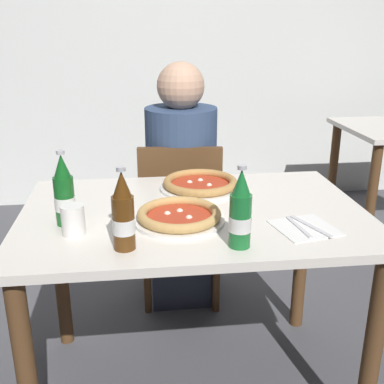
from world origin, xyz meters
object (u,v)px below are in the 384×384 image
object	(u,v)px
beer_bottle_left	(240,213)
beer_bottle_center	(64,194)
chair_behind_table	(181,215)
pizza_marinara_far	(200,184)
paper_cup	(73,220)
beer_bottle_right	(123,215)
pizza_margherita_near	(179,216)
dining_table_main	(194,240)
napkin_with_cutlery	(305,228)
diner_seated	(182,192)

from	to	relation	value
beer_bottle_left	beer_bottle_center	size ratio (longest dim) A/B	1.00
chair_behind_table	pizza_marinara_far	bearing A→B (deg)	101.04
pizza_marinara_far	paper_cup	bearing A→B (deg)	-139.94
chair_behind_table	beer_bottle_center	bearing A→B (deg)	62.45
beer_bottle_center	chair_behind_table	bearing A→B (deg)	57.09
chair_behind_table	beer_bottle_right	distance (m)	0.99
chair_behind_table	beer_bottle_right	bearing A→B (deg)	79.56
pizza_margherita_near	paper_cup	world-z (taller)	paper_cup
dining_table_main	pizza_marinara_far	xyz separation A→B (m)	(0.05, 0.22, 0.13)
pizza_margherita_near	beer_bottle_left	size ratio (longest dim) A/B	1.21
napkin_with_cutlery	paper_cup	size ratio (longest dim) A/B	2.26
pizza_marinara_far	beer_bottle_left	size ratio (longest dim) A/B	1.29
dining_table_main	beer_bottle_center	world-z (taller)	beer_bottle_center
pizza_margherita_near	paper_cup	xyz separation A→B (m)	(-0.33, -0.06, 0.03)
paper_cup	beer_bottle_right	bearing A→B (deg)	-36.68
pizza_marinara_far	chair_behind_table	bearing A→B (deg)	95.69
chair_behind_table	beer_bottle_center	xyz separation A→B (m)	(-0.44, -0.68, 0.37)
beer_bottle_center	pizza_margherita_near	bearing A→B (deg)	-4.22
dining_table_main	beer_bottle_center	bearing A→B (deg)	-170.68
dining_table_main	beer_bottle_center	xyz separation A→B (m)	(-0.43, -0.07, 0.22)
beer_bottle_right	napkin_with_cutlery	bearing A→B (deg)	7.47
diner_seated	beer_bottle_left	xyz separation A→B (m)	(0.08, -0.96, 0.27)
dining_table_main	napkin_with_cutlery	size ratio (longest dim) A/B	5.59
chair_behind_table	paper_cup	bearing A→B (deg)	67.33
dining_table_main	napkin_with_cutlery	world-z (taller)	napkin_with_cutlery
chair_behind_table	diner_seated	world-z (taller)	diner_seated
dining_table_main	beer_bottle_left	world-z (taller)	beer_bottle_left
diner_seated	napkin_with_cutlery	bearing A→B (deg)	-70.03
dining_table_main	napkin_with_cutlery	distance (m)	0.40
diner_seated	beer_bottle_right	size ratio (longest dim) A/B	4.89
chair_behind_table	diner_seated	distance (m)	0.11
diner_seated	beer_bottle_right	bearing A→B (deg)	-105.36
dining_table_main	pizza_margherita_near	xyz separation A→B (m)	(-0.06, -0.10, 0.14)
pizza_marinara_far	beer_bottle_right	xyz separation A→B (m)	(-0.29, -0.49, 0.08)
napkin_with_cutlery	paper_cup	world-z (taller)	paper_cup
chair_behind_table	pizza_marinara_far	distance (m)	0.49
diner_seated	beer_bottle_center	xyz separation A→B (m)	(-0.45, -0.73, 0.27)
beer_bottle_left	beer_bottle_center	world-z (taller)	same
pizza_marinara_far	paper_cup	size ratio (longest dim) A/B	3.34
pizza_marinara_far	napkin_with_cutlery	distance (m)	0.50
chair_behind_table	napkin_with_cutlery	world-z (taller)	chair_behind_table
pizza_marinara_far	napkin_with_cutlery	size ratio (longest dim) A/B	1.48
pizza_margherita_near	napkin_with_cutlery	xyz separation A→B (m)	(0.39, -0.10, -0.02)
diner_seated	napkin_with_cutlery	xyz separation A→B (m)	(0.31, -0.86, 0.17)
chair_behind_table	diner_seated	xyz separation A→B (m)	(0.01, 0.05, 0.10)
pizza_margherita_near	pizza_marinara_far	distance (m)	0.34
pizza_marinara_far	napkin_with_cutlery	bearing A→B (deg)	-56.22
dining_table_main	pizza_margherita_near	world-z (taller)	pizza_margherita_near
dining_table_main	beer_bottle_left	size ratio (longest dim) A/B	4.86
pizza_margherita_near	napkin_with_cutlery	world-z (taller)	pizza_margherita_near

